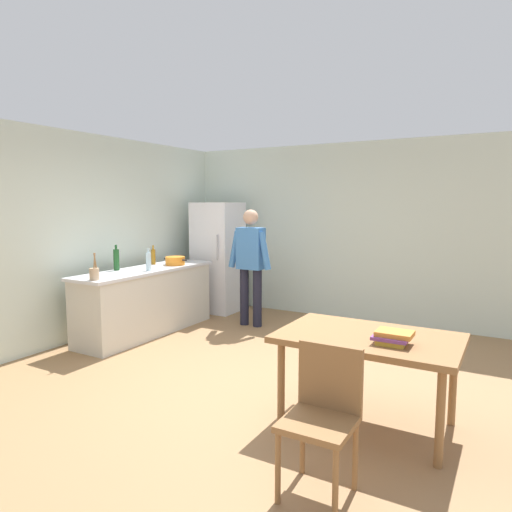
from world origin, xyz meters
TOP-DOWN VIEW (x-y plane):
  - ground_plane at (0.00, 0.00)m, footprint 14.00×14.00m
  - wall_back at (0.00, 3.00)m, footprint 6.40×0.12m
  - wall_left at (-2.60, 0.20)m, footprint 0.12×5.60m
  - kitchen_counter at (-2.00, 0.80)m, footprint 0.64×2.20m
  - refrigerator at (-1.90, 2.40)m, footprint 0.70×0.67m
  - person at (-0.95, 1.85)m, footprint 0.70×0.22m
  - dining_table at (1.40, -0.30)m, footprint 1.40×0.90m
  - chair at (1.40, -1.27)m, footprint 0.42×0.42m
  - cooking_pot at (-1.90, 1.30)m, footprint 0.40×0.28m
  - utensil_jar at (-1.87, -0.19)m, footprint 0.11×0.11m
  - bottle_oil_amber at (-2.21, 1.19)m, footprint 0.06×0.06m
  - bottle_wine_green at (-2.24, 0.50)m, footprint 0.08×0.08m
  - bottle_water_clear at (-1.83, 0.68)m, footprint 0.07×0.07m
  - book_stack at (1.62, -0.45)m, footprint 0.28×0.22m

SIDE VIEW (x-z plane):
  - ground_plane at x=0.00m, z-range 0.00..0.00m
  - kitchen_counter at x=-2.00m, z-range 0.00..0.90m
  - chair at x=1.40m, z-range 0.08..0.99m
  - dining_table at x=1.40m, z-range 0.30..1.05m
  - book_stack at x=1.62m, z-range 0.75..0.85m
  - refrigerator at x=-1.90m, z-range 0.00..1.80m
  - cooking_pot at x=-1.90m, z-range 0.90..1.02m
  - person at x=-0.95m, z-range 0.13..1.83m
  - utensil_jar at x=-1.87m, z-range 0.82..1.14m
  - bottle_oil_amber at x=-2.21m, z-range 0.88..1.16m
  - bottle_water_clear at x=-1.83m, z-range 0.88..1.18m
  - bottle_wine_green at x=-2.24m, z-range 0.88..1.22m
  - wall_back at x=0.00m, z-range 0.00..2.70m
  - wall_left at x=-2.60m, z-range 0.00..2.70m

